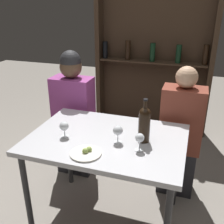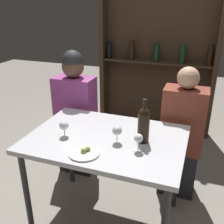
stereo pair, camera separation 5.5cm
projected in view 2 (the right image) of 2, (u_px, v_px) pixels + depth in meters
name	position (u px, v px, depth m)	size (l,w,h in m)	color
ground_plane	(107.00, 217.00, 2.22)	(10.00, 10.00, 0.00)	gray
dining_table	(107.00, 146.00, 1.94)	(1.13, 0.80, 0.78)	silver
wine_rack_wall	(158.00, 46.00, 3.38)	(1.53, 0.21, 2.28)	#38281C
wine_bottle	(144.00, 123.00, 1.80)	(0.08, 0.08, 0.32)	black
wine_glass_0	(64.00, 126.00, 1.90)	(0.07, 0.07, 0.12)	silver
wine_glass_1	(117.00, 131.00, 1.81)	(0.07, 0.07, 0.13)	silver
wine_glass_2	(138.00, 139.00, 1.71)	(0.06, 0.06, 0.12)	silver
food_plate_0	(84.00, 152.00, 1.70)	(0.21, 0.21, 0.04)	silver
seated_person_left	(76.00, 116.00, 2.63)	(0.39, 0.22, 1.28)	#26262B
seated_person_right	(181.00, 138.00, 2.32)	(0.36, 0.22, 1.21)	#26262B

